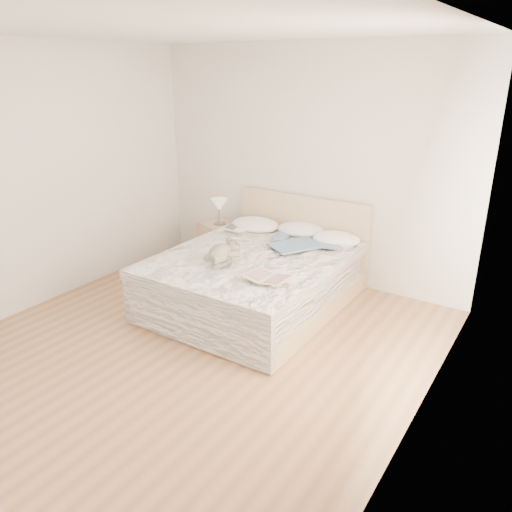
% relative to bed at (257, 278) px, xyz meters
% --- Properties ---
extents(floor, '(4.00, 4.50, 0.00)m').
position_rel_bed_xyz_m(floor, '(0.00, -1.19, -0.31)').
color(floor, brown).
rests_on(floor, ground).
extents(ceiling, '(4.00, 4.50, 0.00)m').
position_rel_bed_xyz_m(ceiling, '(0.00, -1.19, 2.39)').
color(ceiling, white).
rests_on(ceiling, ground).
extents(wall_back, '(4.00, 0.02, 2.70)m').
position_rel_bed_xyz_m(wall_back, '(0.00, 1.06, 1.04)').
color(wall_back, beige).
rests_on(wall_back, ground).
extents(wall_left, '(0.02, 4.50, 2.70)m').
position_rel_bed_xyz_m(wall_left, '(-2.00, -1.19, 1.04)').
color(wall_left, beige).
rests_on(wall_left, ground).
extents(wall_right, '(0.02, 4.50, 2.70)m').
position_rel_bed_xyz_m(wall_right, '(2.00, -1.19, 1.04)').
color(wall_right, beige).
rests_on(wall_right, ground).
extents(window, '(0.02, 1.30, 1.10)m').
position_rel_bed_xyz_m(window, '(1.99, -0.89, 1.14)').
color(window, white).
rests_on(window, wall_right).
extents(bed, '(1.72, 2.14, 1.00)m').
position_rel_bed_xyz_m(bed, '(0.00, 0.00, 0.00)').
color(bed, tan).
rests_on(bed, floor).
extents(nightstand, '(0.56, 0.53, 0.56)m').
position_rel_bed_xyz_m(nightstand, '(-1.04, 0.72, -0.03)').
color(nightstand, tan).
rests_on(nightstand, floor).
extents(table_lamp, '(0.25, 0.25, 0.33)m').
position_rel_bed_xyz_m(table_lamp, '(-1.01, 0.69, 0.49)').
color(table_lamp, '#534F48').
rests_on(table_lamp, nightstand).
extents(pillow_left, '(0.66, 0.52, 0.18)m').
position_rel_bed_xyz_m(pillow_left, '(-0.47, 0.70, 0.33)').
color(pillow_left, white).
rests_on(pillow_left, bed).
extents(pillow_middle, '(0.63, 0.50, 0.17)m').
position_rel_bed_xyz_m(pillow_middle, '(0.08, 0.83, 0.33)').
color(pillow_middle, white).
rests_on(pillow_middle, bed).
extents(pillow_right, '(0.61, 0.49, 0.16)m').
position_rel_bed_xyz_m(pillow_right, '(0.56, 0.75, 0.33)').
color(pillow_right, white).
rests_on(pillow_right, bed).
extents(blouse, '(0.78, 0.80, 0.02)m').
position_rel_bed_xyz_m(blouse, '(0.28, 0.34, 0.32)').
color(blouse, '#3B5777').
rests_on(blouse, bed).
extents(photo_book, '(0.32, 0.24, 0.02)m').
position_rel_bed_xyz_m(photo_book, '(-0.58, 0.46, 0.32)').
color(photo_book, white).
rests_on(photo_book, bed).
extents(childrens_book, '(0.43, 0.31, 0.03)m').
position_rel_bed_xyz_m(childrens_book, '(0.49, -0.57, 0.32)').
color(childrens_book, beige).
rests_on(childrens_book, bed).
extents(teddy_bear, '(0.28, 0.38, 0.19)m').
position_rel_bed_xyz_m(teddy_bear, '(-0.13, -0.46, 0.34)').
color(teddy_bear, '#665D50').
rests_on(teddy_bear, bed).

